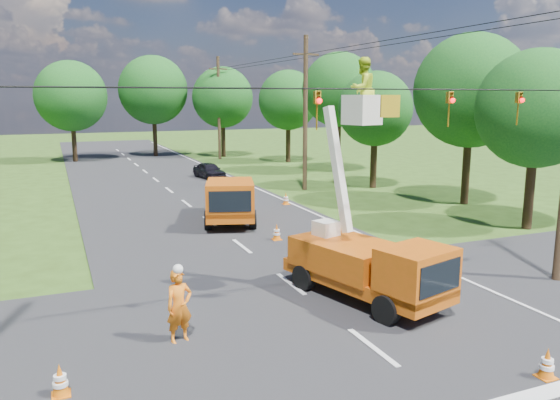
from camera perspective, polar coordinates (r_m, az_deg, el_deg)
name	(u,v)px	position (r m, az deg, el deg)	size (l,w,h in m)	color
ground	(186,204)	(32.01, -9.74, -0.43)	(140.00, 140.00, 0.00)	#2D4815
road_main	(186,204)	(32.01, -9.74, -0.43)	(12.00, 100.00, 0.06)	black
road_cross	(334,319)	(15.65, 5.65, -12.25)	(56.00, 10.00, 0.07)	black
edge_line	(276,197)	(33.67, -0.42, 0.27)	(0.12, 90.00, 0.02)	silver
bucket_truck	(368,250)	(16.63, 9.19, -5.13)	(3.37, 5.74, 7.23)	#C24F0D
second_truck	(230,199)	(27.02, -5.22, 0.14)	(3.88, 6.33, 2.23)	#C24F0D
ground_worker	(179,306)	(14.10, -10.48, -10.88)	(0.69, 0.45, 1.90)	#F25214
distant_car	(209,170)	(41.83, -7.39, 3.08)	(1.45, 3.61, 1.23)	black
traffic_cone_1	(547,364)	(13.73, 26.13, -15.12)	(0.38, 0.38, 0.71)	orange
traffic_cone_2	(301,251)	(20.79, 2.22, -5.32)	(0.38, 0.38, 0.71)	orange
traffic_cone_3	(277,232)	(23.55, -0.35, -3.39)	(0.38, 0.38, 0.71)	orange
traffic_cone_4	(60,381)	(12.64, -21.99, -17.10)	(0.38, 0.38, 0.71)	orange
traffic_cone_6	(286,199)	(31.28, 0.62, 0.13)	(0.38, 0.38, 0.71)	orange
pole_right_mid	(305,113)	(36.13, 2.66, 9.12)	(1.80, 0.30, 10.00)	#4C3823
pole_right_far	(219,107)	(54.88, -6.41, 9.60)	(1.80, 0.30, 10.00)	#4C3823
signal_span	(410,105)	(15.61, 13.39, 9.64)	(18.00, 0.29, 1.07)	black
tree_right_a	(537,109)	(27.66, 25.23, 8.60)	(5.40, 5.40, 8.28)	#382616
tree_right_b	(471,91)	(32.99, 19.34, 10.70)	(6.40, 6.40, 9.65)	#382616
tree_right_c	(375,109)	(37.52, 9.93, 9.35)	(5.00, 5.00, 7.83)	#382616
tree_right_d	(339,90)	(45.22, 6.19, 11.37)	(6.00, 6.00, 9.70)	#382616
tree_right_e	(288,100)	(51.97, 0.87, 10.38)	(5.60, 5.60, 8.63)	#382616
tree_far_a	(71,96)	(55.69, -21.00, 10.09)	(6.60, 6.60, 9.50)	#382616
tree_far_b	(153,90)	(58.51, -13.13, 11.12)	(7.00, 7.00, 10.32)	#382616
tree_far_c	(223,98)	(57.07, -6.02, 10.60)	(6.20, 6.20, 9.18)	#382616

